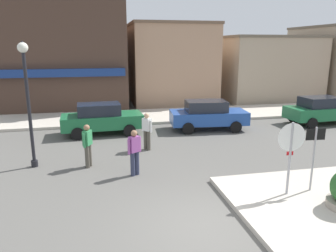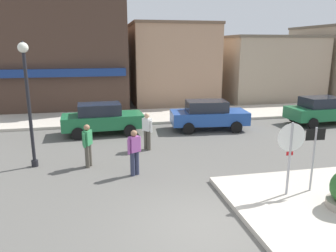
{
  "view_description": "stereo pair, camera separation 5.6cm",
  "coord_description": "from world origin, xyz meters",
  "px_view_note": "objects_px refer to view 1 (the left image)",
  "views": [
    {
      "loc": [
        -2.46,
        -6.91,
        4.38
      ],
      "look_at": [
        -0.02,
        4.5,
        1.5
      ],
      "focal_mm": 35.0,
      "sensor_mm": 36.0,
      "label": 1
    },
    {
      "loc": [
        -2.4,
        -6.92,
        4.38
      ],
      "look_at": [
        -0.02,
        4.5,
        1.5
      ],
      "focal_mm": 35.0,
      "sensor_mm": 36.0,
      "label": 2
    }
  ],
  "objects_px": {
    "parked_car_second": "(208,115)",
    "one_way_sign": "(314,153)",
    "pedestrian_crossing_near": "(147,130)",
    "pedestrian_crossing_far": "(135,151)",
    "parked_car_third": "(321,110)",
    "parked_car_nearest": "(102,118)",
    "lamp_post": "(27,87)",
    "pedestrian_kerb_side": "(88,144)",
    "stop_sign": "(290,149)"
  },
  "relations": [
    {
      "from": "lamp_post",
      "to": "pedestrian_crossing_near",
      "type": "distance_m",
      "value": 4.99
    },
    {
      "from": "stop_sign",
      "to": "one_way_sign",
      "type": "relative_size",
      "value": 1.1
    },
    {
      "from": "parked_car_nearest",
      "to": "pedestrian_kerb_side",
      "type": "distance_m",
      "value": 4.69
    },
    {
      "from": "parked_car_second",
      "to": "pedestrian_kerb_side",
      "type": "relative_size",
      "value": 2.57
    },
    {
      "from": "pedestrian_crossing_far",
      "to": "pedestrian_crossing_near",
      "type": "bearing_deg",
      "value": 73.03
    },
    {
      "from": "lamp_post",
      "to": "parked_car_nearest",
      "type": "xyz_separation_m",
      "value": [
        2.54,
        4.21,
        -2.15
      ]
    },
    {
      "from": "parked_car_third",
      "to": "parked_car_second",
      "type": "bearing_deg",
      "value": 178.98
    },
    {
      "from": "parked_car_second",
      "to": "parked_car_third",
      "type": "xyz_separation_m",
      "value": [
        6.73,
        -0.12,
        0.0
      ]
    },
    {
      "from": "lamp_post",
      "to": "parked_car_third",
      "type": "xyz_separation_m",
      "value": [
        14.8,
        3.82,
        -2.15
      ]
    },
    {
      "from": "parked_car_nearest",
      "to": "parked_car_second",
      "type": "relative_size",
      "value": 0.99
    },
    {
      "from": "one_way_sign",
      "to": "parked_car_nearest",
      "type": "xyz_separation_m",
      "value": [
        -6.0,
        8.43,
        -0.52
      ]
    },
    {
      "from": "pedestrian_crossing_far",
      "to": "one_way_sign",
      "type": "bearing_deg",
      "value": -27.77
    },
    {
      "from": "stop_sign",
      "to": "pedestrian_crossing_far",
      "type": "relative_size",
      "value": 1.43
    },
    {
      "from": "parked_car_third",
      "to": "pedestrian_crossing_near",
      "type": "bearing_deg",
      "value": -165.54
    },
    {
      "from": "stop_sign",
      "to": "pedestrian_kerb_side",
      "type": "xyz_separation_m",
      "value": [
        -5.74,
        3.86,
        -0.65
      ]
    },
    {
      "from": "lamp_post",
      "to": "parked_car_second",
      "type": "height_order",
      "value": "lamp_post"
    },
    {
      "from": "pedestrian_crossing_near",
      "to": "pedestrian_crossing_far",
      "type": "xyz_separation_m",
      "value": [
        -0.83,
        -2.73,
        0.0
      ]
    },
    {
      "from": "lamp_post",
      "to": "parked_car_third",
      "type": "bearing_deg",
      "value": 14.46
    },
    {
      "from": "parked_car_second",
      "to": "pedestrian_crossing_near",
      "type": "height_order",
      "value": "pedestrian_crossing_near"
    },
    {
      "from": "stop_sign",
      "to": "pedestrian_crossing_near",
      "type": "relative_size",
      "value": 1.43
    },
    {
      "from": "stop_sign",
      "to": "lamp_post",
      "type": "bearing_deg",
      "value": 150.81
    },
    {
      "from": "stop_sign",
      "to": "parked_car_nearest",
      "type": "xyz_separation_m",
      "value": [
        -5.17,
        8.51,
        -0.71
      ]
    },
    {
      "from": "stop_sign",
      "to": "parked_car_nearest",
      "type": "bearing_deg",
      "value": 121.26
    },
    {
      "from": "one_way_sign",
      "to": "pedestrian_crossing_far",
      "type": "height_order",
      "value": "one_way_sign"
    },
    {
      "from": "parked_car_second",
      "to": "pedestrian_crossing_near",
      "type": "distance_m",
      "value": 4.63
    },
    {
      "from": "pedestrian_crossing_near",
      "to": "pedestrian_kerb_side",
      "type": "xyz_separation_m",
      "value": [
        -2.42,
        -1.58,
        0.0
      ]
    },
    {
      "from": "pedestrian_crossing_near",
      "to": "pedestrian_crossing_far",
      "type": "height_order",
      "value": "same"
    },
    {
      "from": "parked_car_third",
      "to": "pedestrian_kerb_side",
      "type": "height_order",
      "value": "pedestrian_kerb_side"
    },
    {
      "from": "parked_car_second",
      "to": "one_way_sign",
      "type": "bearing_deg",
      "value": -86.72
    },
    {
      "from": "one_way_sign",
      "to": "lamp_post",
      "type": "xyz_separation_m",
      "value": [
        -8.54,
        4.22,
        1.63
      ]
    },
    {
      "from": "parked_car_third",
      "to": "pedestrian_crossing_far",
      "type": "xyz_separation_m",
      "value": [
        -11.24,
        -5.41,
        0.06
      ]
    },
    {
      "from": "one_way_sign",
      "to": "lamp_post",
      "type": "height_order",
      "value": "lamp_post"
    },
    {
      "from": "pedestrian_crossing_near",
      "to": "one_way_sign",
      "type": "bearing_deg",
      "value": -52.22
    },
    {
      "from": "parked_car_nearest",
      "to": "parked_car_third",
      "type": "height_order",
      "value": "same"
    },
    {
      "from": "parked_car_third",
      "to": "pedestrian_kerb_side",
      "type": "xyz_separation_m",
      "value": [
        -12.83,
        -4.27,
        0.06
      ]
    },
    {
      "from": "lamp_post",
      "to": "pedestrian_crossing_near",
      "type": "xyz_separation_m",
      "value": [
        4.39,
        1.13,
        -2.09
      ]
    },
    {
      "from": "parked_car_second",
      "to": "pedestrian_crossing_far",
      "type": "bearing_deg",
      "value": -129.21
    },
    {
      "from": "stop_sign",
      "to": "lamp_post",
      "type": "xyz_separation_m",
      "value": [
        -7.71,
        4.31,
        1.44
      ]
    },
    {
      "from": "stop_sign",
      "to": "parked_car_second",
      "type": "height_order",
      "value": "stop_sign"
    },
    {
      "from": "one_way_sign",
      "to": "parked_car_second",
      "type": "height_order",
      "value": "one_way_sign"
    },
    {
      "from": "parked_car_third",
      "to": "parked_car_nearest",
      "type": "bearing_deg",
      "value": 178.17
    },
    {
      "from": "parked_car_second",
      "to": "parked_car_third",
      "type": "height_order",
      "value": "same"
    },
    {
      "from": "lamp_post",
      "to": "parked_car_third",
      "type": "distance_m",
      "value": 15.43
    },
    {
      "from": "one_way_sign",
      "to": "lamp_post",
      "type": "distance_m",
      "value": 9.66
    },
    {
      "from": "stop_sign",
      "to": "one_way_sign",
      "type": "distance_m",
      "value": 0.86
    },
    {
      "from": "pedestrian_kerb_side",
      "to": "parked_car_third",
      "type": "bearing_deg",
      "value": 18.4
    },
    {
      "from": "lamp_post",
      "to": "parked_car_nearest",
      "type": "height_order",
      "value": "lamp_post"
    },
    {
      "from": "pedestrian_crossing_far",
      "to": "stop_sign",
      "type": "bearing_deg",
      "value": -33.14
    },
    {
      "from": "pedestrian_crossing_near",
      "to": "stop_sign",
      "type": "bearing_deg",
      "value": -58.62
    },
    {
      "from": "parked_car_nearest",
      "to": "pedestrian_crossing_far",
      "type": "height_order",
      "value": "pedestrian_crossing_far"
    }
  ]
}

